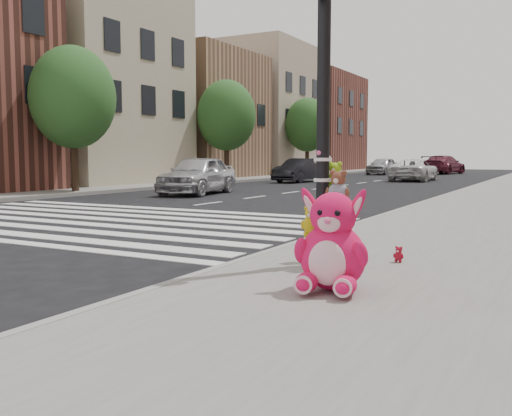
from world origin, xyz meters
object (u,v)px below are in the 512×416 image
Objects in this scene: car_dark_far at (300,170)px; car_white_near at (414,170)px; pink_bunny at (332,248)px; signal_pole at (325,134)px; red_teddy at (399,254)px; car_silver_far at (198,175)px.

car_dark_far is 6.96m from car_white_near.
car_dark_far is (-11.07, 23.77, 0.09)m from pink_bunny.
pink_bunny is at bearing -64.90° from signal_pole.
pink_bunny reaches higher than red_teddy.
signal_pole reaches higher than pink_bunny.
car_white_near is at bearing 93.11° from pink_bunny.
red_teddy is 24.66m from car_dark_far.
pink_bunny is (0.58, -1.24, -1.18)m from signal_pole.
pink_bunny is 0.26× the size of car_dark_far.
car_silver_far reaches higher than red_teddy.
pink_bunny is 0.24× the size of car_silver_far.
signal_pole reaches higher than car_white_near.
signal_pole is at bearing -60.93° from car_dark_far.
signal_pole is 0.88× the size of car_white_near.
car_silver_far is at bearing 120.53° from pink_bunny.
car_dark_far is at bearing 114.95° from signal_pole.
signal_pole is 0.91× the size of car_silver_far.
red_teddy is 0.05× the size of car_dark_far.
car_dark_far reaches higher than pink_bunny.
car_dark_far is 0.88× the size of car_white_near.
red_teddy is at bearing -55.45° from car_silver_far.
signal_pole is at bearing 100.47° from car_white_near.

